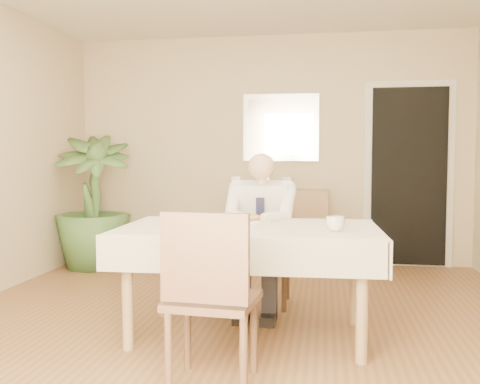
% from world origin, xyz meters
% --- Properties ---
extents(room, '(5.00, 5.02, 2.60)m').
position_xyz_m(room, '(0.00, 0.00, 1.30)').
color(room, brown).
rests_on(room, ground).
extents(window, '(1.34, 0.04, 1.44)m').
position_xyz_m(window, '(0.00, -2.47, 1.45)').
color(window, white).
rests_on(window, room).
extents(doorway, '(0.96, 0.07, 2.10)m').
position_xyz_m(doorway, '(1.55, 2.46, 1.00)').
color(doorway, white).
rests_on(doorway, ground).
extents(mirror, '(0.86, 0.04, 0.76)m').
position_xyz_m(mirror, '(0.13, 2.47, 1.55)').
color(mirror, silver).
rests_on(mirror, room).
extents(dining_table, '(1.75, 1.07, 0.75)m').
position_xyz_m(dining_table, '(0.14, -0.12, 0.67)').
color(dining_table, '#A4845C').
rests_on(dining_table, ground).
extents(chair_far, '(0.48, 0.48, 0.94)m').
position_xyz_m(chair_far, '(0.14, 0.76, 0.53)').
color(chair_far, '#472E20').
rests_on(chair_far, ground).
extents(chair_near, '(0.48, 0.48, 0.95)m').
position_xyz_m(chair_near, '(0.06, -1.01, 0.53)').
color(chair_near, '#472E20').
rests_on(chair_near, ground).
extents(seated_man, '(0.48, 0.72, 1.24)m').
position_xyz_m(seated_man, '(0.14, 0.47, 0.69)').
color(seated_man, white).
rests_on(seated_man, ground).
extents(plate, '(0.26, 0.26, 0.02)m').
position_xyz_m(plate, '(0.11, 0.12, 0.76)').
color(plate, white).
rests_on(plate, dining_table).
extents(food, '(0.14, 0.14, 0.06)m').
position_xyz_m(food, '(0.11, 0.12, 0.78)').
color(food, brown).
rests_on(food, dining_table).
extents(knife, '(0.01, 0.13, 0.01)m').
position_xyz_m(knife, '(0.15, 0.06, 0.78)').
color(knife, silver).
rests_on(knife, dining_table).
extents(fork, '(0.01, 0.13, 0.01)m').
position_xyz_m(fork, '(0.07, 0.06, 0.78)').
color(fork, silver).
rests_on(fork, dining_table).
extents(coffee_mug, '(0.12, 0.12, 0.09)m').
position_xyz_m(coffee_mug, '(0.70, -0.28, 0.80)').
color(coffee_mug, white).
rests_on(coffee_mug, dining_table).
extents(sideboard, '(1.08, 0.41, 0.85)m').
position_xyz_m(sideboard, '(0.13, 2.32, 0.43)').
color(sideboard, '#A4845C').
rests_on(sideboard, ground).
extents(photo_frame_left, '(0.10, 0.02, 0.14)m').
position_xyz_m(photo_frame_left, '(-0.37, 2.35, 0.92)').
color(photo_frame_left, silver).
rests_on(photo_frame_left, sideboard).
extents(photo_frame_center, '(0.10, 0.02, 0.14)m').
position_xyz_m(photo_frame_center, '(-0.04, 2.39, 0.92)').
color(photo_frame_center, silver).
rests_on(photo_frame_center, sideboard).
extents(photo_frame_right, '(0.10, 0.02, 0.14)m').
position_xyz_m(photo_frame_right, '(0.21, 2.34, 0.92)').
color(photo_frame_right, silver).
rests_on(photo_frame_right, sideboard).
extents(potted_palm, '(1.06, 1.06, 1.46)m').
position_xyz_m(potted_palm, '(-1.87, 1.85, 0.73)').
color(potted_palm, '#385A28').
rests_on(potted_palm, ground).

